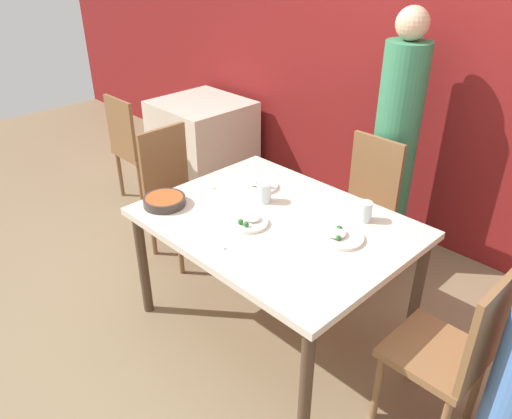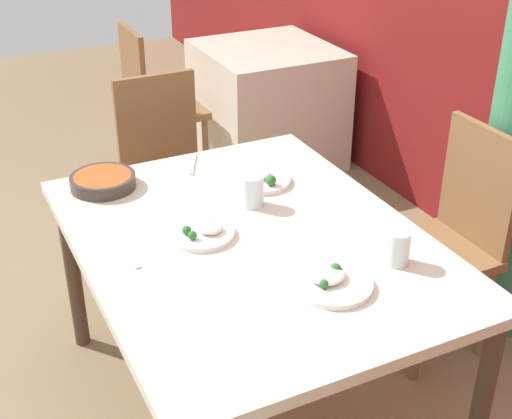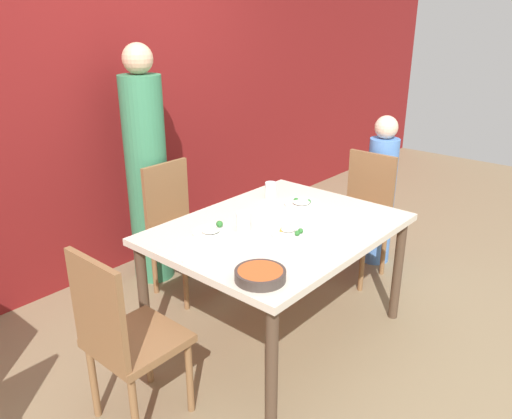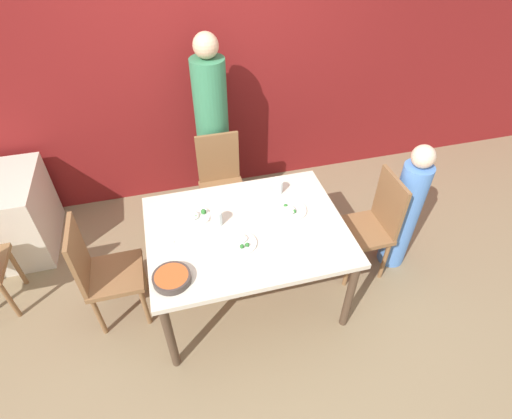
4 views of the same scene
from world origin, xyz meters
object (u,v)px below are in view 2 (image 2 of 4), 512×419
(bowl_curry, at_px, (103,181))
(glass_water_tall, at_px, (252,191))
(plate_rice_adult, at_px, (261,179))
(chair_adult_spot, at_px, (450,235))

(bowl_curry, height_order, glass_water_tall, glass_water_tall)
(plate_rice_adult, bearing_deg, bowl_curry, -112.26)
(chair_adult_spot, relative_size, bowl_curry, 3.90)
(chair_adult_spot, xyz_separation_m, bowl_curry, (-0.54, -1.21, 0.26))
(plate_rice_adult, xyz_separation_m, glass_water_tall, (0.14, -0.10, 0.04))
(glass_water_tall, bearing_deg, plate_rice_adult, 144.07)
(plate_rice_adult, bearing_deg, chair_adult_spot, 64.67)
(plate_rice_adult, distance_m, glass_water_tall, 0.18)
(chair_adult_spot, height_order, plate_rice_adult, chair_adult_spot)
(bowl_curry, bearing_deg, plate_rice_adult, 67.74)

